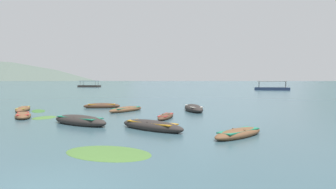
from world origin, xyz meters
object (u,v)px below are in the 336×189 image
object	(u,v)px
rowboat_3	(152,126)
rowboat_11	(239,133)
rowboat_0	(126,109)
rowboat_6	(23,116)
ferry_0	(89,86)
rowboat_5	(194,108)
ferry_1	(272,88)
rowboat_4	(102,106)
rowboat_12	(166,116)
rowboat_7	(23,109)
rowboat_1	(80,121)

from	to	relation	value
rowboat_3	rowboat_11	distance (m)	4.56
rowboat_0	rowboat_11	xyz separation A→B (m)	(6.69, -11.28, -0.01)
rowboat_6	ferry_0	world-z (taller)	ferry_0
rowboat_3	rowboat_5	bearing A→B (deg)	71.93
rowboat_3	ferry_1	xyz separation A→B (m)	(28.36, 61.85, 0.25)
rowboat_4	rowboat_12	world-z (taller)	rowboat_4
rowboat_12	ferry_0	xyz separation A→B (m)	(-28.42, 90.96, 0.32)
rowboat_4	ferry_0	distance (m)	86.16
rowboat_3	rowboat_7	world-z (taller)	rowboat_3
ferry_0	ferry_1	bearing A→B (deg)	-31.06
rowboat_0	rowboat_3	size ratio (longest dim) A/B	0.99
rowboat_4	rowboat_7	size ratio (longest dim) A/B	0.91
rowboat_0	ferry_0	world-z (taller)	ferry_0
rowboat_0	rowboat_4	xyz separation A→B (m)	(-2.69, 3.10, 0.03)
rowboat_4	rowboat_11	bearing A→B (deg)	-56.87
rowboat_6	rowboat_1	bearing A→B (deg)	-33.42
rowboat_7	ferry_1	size ratio (longest dim) A/B	0.41
rowboat_3	rowboat_11	bearing A→B (deg)	-25.51
rowboat_0	rowboat_7	xyz separation A→B (m)	(-8.81, 0.42, -0.01)
rowboat_3	rowboat_5	distance (m)	9.94
rowboat_7	rowboat_5	bearing A→B (deg)	-1.15
ferry_1	rowboat_0	bearing A→B (deg)	-120.49
rowboat_5	rowboat_6	size ratio (longest dim) A/B	1.27
rowboat_12	ferry_1	size ratio (longest dim) A/B	0.35
rowboat_0	rowboat_7	world-z (taller)	rowboat_0
rowboat_1	rowboat_6	size ratio (longest dim) A/B	1.30
rowboat_0	rowboat_5	world-z (taller)	rowboat_5
rowboat_3	ferry_1	bearing A→B (deg)	65.37
rowboat_0	rowboat_1	size ratio (longest dim) A/B	0.92
rowboat_0	ferry_1	world-z (taller)	ferry_1
rowboat_5	rowboat_11	xyz separation A→B (m)	(1.04, -11.41, -0.07)
rowboat_4	rowboat_6	size ratio (longest dim) A/B	1.09
rowboat_3	rowboat_6	distance (m)	10.49
rowboat_4	rowboat_6	distance (m)	8.31
rowboat_3	ferry_0	xyz separation A→B (m)	(-27.68, 95.60, 0.25)
rowboat_5	rowboat_7	world-z (taller)	rowboat_5
rowboat_7	ferry_0	size ratio (longest dim) A/B	0.45
rowboat_5	rowboat_0	bearing A→B (deg)	-178.67
rowboat_6	rowboat_7	bearing A→B (deg)	115.40
rowboat_0	rowboat_7	bearing A→B (deg)	177.26
rowboat_0	rowboat_5	size ratio (longest dim) A/B	0.94
rowboat_1	rowboat_7	distance (m)	10.57
rowboat_11	ferry_1	bearing A→B (deg)	69.20
rowboat_1	rowboat_12	world-z (taller)	rowboat_1
rowboat_1	rowboat_12	distance (m)	5.77
rowboat_3	rowboat_12	distance (m)	4.71
rowboat_3	rowboat_7	distance (m)	14.98
rowboat_6	rowboat_12	bearing A→B (deg)	-2.54
rowboat_0	rowboat_12	distance (m)	5.73
rowboat_3	rowboat_5	world-z (taller)	rowboat_5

